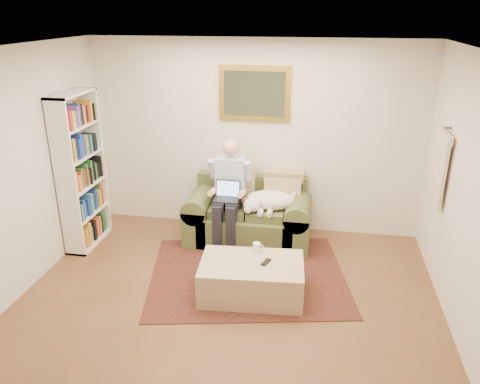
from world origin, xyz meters
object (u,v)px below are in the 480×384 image
(bookshelf, at_px, (81,171))
(laptop, at_px, (227,194))
(sleeping_dog, at_px, (270,200))
(seated_man, at_px, (228,195))
(ottoman, at_px, (252,279))
(sofa, at_px, (249,220))
(coffee_mug, at_px, (257,247))

(bookshelf, bearing_deg, laptop, 7.31)
(bookshelf, bearing_deg, sleeping_dog, 8.76)
(seated_man, distance_m, sleeping_dog, 0.55)
(laptop, relative_size, ottoman, 0.29)
(seated_man, xyz_separation_m, ottoman, (0.49, -1.16, -0.49))
(sofa, relative_size, seated_man, 1.19)
(sofa, distance_m, laptop, 0.55)
(sofa, distance_m, seated_man, 0.50)
(seated_man, distance_m, coffee_mug, 1.06)
(ottoman, bearing_deg, sofa, 100.48)
(sleeping_dog, distance_m, coffee_mug, 0.98)
(sleeping_dog, xyz_separation_m, bookshelf, (-2.39, -0.37, 0.37))
(laptop, relative_size, bookshelf, 0.16)
(bookshelf, bearing_deg, ottoman, -20.19)
(laptop, relative_size, coffee_mug, 3.18)
(sleeping_dog, height_order, ottoman, sleeping_dog)
(coffee_mug, bearing_deg, laptop, 121.01)
(seated_man, height_order, sleeping_dog, seated_man)
(sleeping_dog, xyz_separation_m, ottoman, (-0.05, -1.23, -0.43))
(laptop, distance_m, bookshelf, 1.89)
(coffee_mug, distance_m, bookshelf, 2.49)
(seated_man, relative_size, ottoman, 1.25)
(laptop, bearing_deg, bookshelf, -172.69)
(seated_man, xyz_separation_m, sleeping_dog, (0.54, 0.07, -0.06))
(sofa, xyz_separation_m, laptop, (-0.25, -0.21, 0.44))
(seated_man, xyz_separation_m, laptop, (0.00, -0.06, 0.03))
(sofa, relative_size, bookshelf, 0.82)
(seated_man, xyz_separation_m, bookshelf, (-1.85, -0.30, 0.31))
(ottoman, bearing_deg, laptop, 113.98)
(sleeping_dog, bearing_deg, coffee_mug, -92.26)
(sofa, relative_size, ottoman, 1.48)
(laptop, relative_size, sleeping_dog, 0.47)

